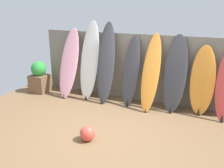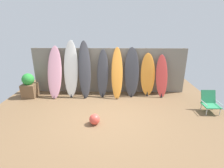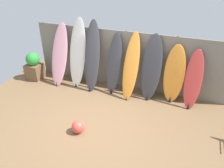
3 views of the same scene
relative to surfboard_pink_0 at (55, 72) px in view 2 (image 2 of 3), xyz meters
The scene contains 13 objects.
ground 2.73m from the surfboard_pink_0, 36.86° to the right, with size 7.68×7.68×0.00m, color brown.
fence_back 2.10m from the surfboard_pink_0, 12.90° to the left, with size 6.08×0.11×1.80m.
surfboard_pink_0 is the anchor object (origin of this frame).
surfboard_white_1 0.62m from the surfboard_pink_0, ahead, with size 0.54×0.61×2.12m.
surfboard_charcoal_2 1.15m from the surfboard_pink_0, ahead, with size 0.55×0.73×2.12m.
surfboard_charcoal_3 1.82m from the surfboard_pink_0, ahead, with size 0.46×0.57×1.79m.
surfboard_orange_4 2.37m from the surfboard_pink_0, ahead, with size 0.43×0.79×1.87m.
surfboard_charcoal_5 2.93m from the surfboard_pink_0, ahead, with size 0.57×0.57×1.87m.
surfboard_orange_6 3.57m from the surfboard_pink_0, ahead, with size 0.58×0.43×1.65m.
surfboard_red_7 4.09m from the surfboard_pink_0, ahead, with size 0.46×0.53×1.59m.
beach_chair 5.51m from the surfboard_pink_0, 12.35° to the right, with size 0.50×0.56×0.65m.
planter_box 1.12m from the surfboard_pink_0, behind, with size 0.51×0.48×0.93m.
beach_ball 2.79m from the surfboard_pink_0, 49.80° to the right, with size 0.30×0.30×0.30m, color #E54C3F.
Camera 2 is at (0.25, -4.81, 2.71)m, focal length 28.00 mm.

